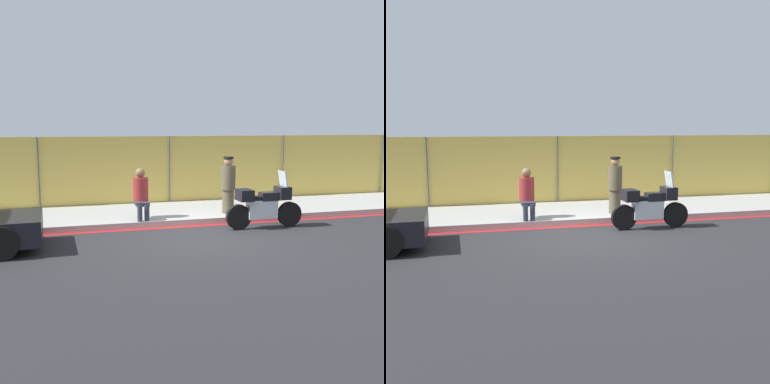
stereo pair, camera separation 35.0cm
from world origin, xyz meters
TOP-DOWN VIEW (x-y plane):
  - ground_plane at (0.00, 0.00)m, footprint 120.00×120.00m
  - sidewalk at (0.00, 2.80)m, footprint 31.05×2.99m
  - curb_paint_stripe at (0.00, 1.21)m, footprint 31.05×0.18m
  - storefront_fence at (0.00, 4.38)m, footprint 29.50×0.17m
  - motorcycle at (1.77, 0.52)m, footprint 2.17×0.51m
  - officer_standing at (1.26, 1.92)m, footprint 0.42×0.42m
  - person_seated_on_curb at (-1.35, 1.80)m, footprint 0.43×0.73m

SIDE VIEW (x-z plane):
  - ground_plane at x=0.00m, z-range 0.00..0.00m
  - curb_paint_stripe at x=0.00m, z-range 0.00..0.01m
  - sidewalk at x=0.00m, z-range 0.00..0.17m
  - motorcycle at x=1.77m, z-range -0.14..1.39m
  - person_seated_on_curb at x=-1.35m, z-range 0.25..1.65m
  - officer_standing at x=1.26m, z-range 0.18..1.86m
  - storefront_fence at x=0.00m, z-range 0.00..2.39m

